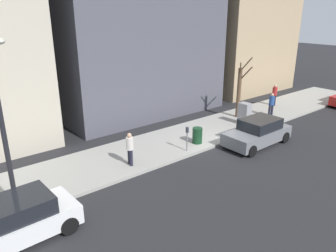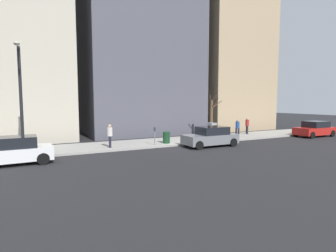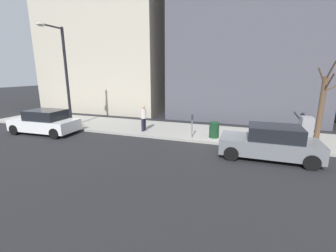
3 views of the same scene
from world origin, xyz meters
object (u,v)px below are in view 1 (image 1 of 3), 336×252
object	(u,v)px
trash_bin	(197,135)
streetlamp	(2,114)
parked_car_grey	(258,132)
parking_meter	(187,136)
pedestrian_midblock	(271,103)
pedestrian_far_corner	(130,147)
parked_car_white	(14,222)
bare_tree	(239,91)
pedestrian_near_meter	(275,94)
utility_box	(244,114)

from	to	relation	value
trash_bin	streetlamp	bearing A→B (deg)	93.57
parked_car_grey	parking_meter	distance (m)	4.29
pedestrian_midblock	pedestrian_far_corner	xyz separation A→B (m)	(-0.28, 12.01, 0.00)
parked_car_grey	parked_car_white	world-z (taller)	same
bare_tree	trash_bin	world-z (taller)	bare_tree
pedestrian_near_meter	pedestrian_far_corner	bearing A→B (deg)	-56.67
bare_tree	pedestrian_midblock	xyz separation A→B (m)	(-1.35, -1.96, -0.96)
utility_box	pedestrian_far_corner	world-z (taller)	pedestrian_far_corner
parked_car_white	utility_box	bearing A→B (deg)	-82.79
parked_car_grey	streetlamp	size ratio (longest dim) A/B	0.65
parked_car_grey	pedestrian_far_corner	world-z (taller)	pedestrian_far_corner
parking_meter	parked_car_grey	bearing A→B (deg)	-112.16
pedestrian_far_corner	trash_bin	bearing A→B (deg)	99.67
pedestrian_far_corner	utility_box	bearing A→B (deg)	102.47
parked_car_white	parked_car_grey	bearing A→B (deg)	-92.07
bare_tree	utility_box	bearing A→B (deg)	144.65
utility_box	trash_bin	xyz separation A→B (m)	(-0.40, 4.67, -0.25)
parked_car_grey	streetlamp	distance (m)	13.16
utility_box	parked_car_white	bearing A→B (deg)	99.37
parking_meter	pedestrian_far_corner	size ratio (longest dim) A/B	0.81
parking_meter	pedestrian_near_meter	xyz separation A→B (m)	(2.26, -11.32, 0.11)
parking_meter	parked_car_white	bearing A→B (deg)	100.09
parked_car_grey	utility_box	size ratio (longest dim) A/B	2.94
parked_car_grey	parked_car_white	bearing A→B (deg)	90.10
streetlamp	trash_bin	bearing A→B (deg)	-86.43
parking_meter	bare_tree	xyz separation A→B (m)	(2.12, -6.77, 1.07)
utility_box	pedestrian_midblock	xyz separation A→B (m)	(-0.08, -2.87, 0.24)
utility_box	bare_tree	bearing A→B (deg)	-35.35
pedestrian_midblock	parking_meter	bearing A→B (deg)	18.30
parked_car_white	utility_box	world-z (taller)	utility_box
pedestrian_far_corner	bare_tree	bearing A→B (deg)	109.44
pedestrian_midblock	pedestrian_far_corner	bearing A→B (deg)	14.57
parking_meter	trash_bin	world-z (taller)	parking_meter
utility_box	pedestrian_far_corner	xyz separation A→B (m)	(-0.36, 9.14, 0.24)
parking_meter	pedestrian_midblock	bearing A→B (deg)	-84.95
bare_tree	parking_meter	bearing A→B (deg)	107.40
parked_car_white	bare_tree	bearing A→B (deg)	-78.91
bare_tree	trash_bin	distance (m)	5.99
pedestrian_far_corner	pedestrian_near_meter	bearing A→B (deg)	107.13
pedestrian_far_corner	parked_car_grey	bearing A→B (deg)	84.00
bare_tree	trash_bin	xyz separation A→B (m)	(-1.67, 5.57, -1.45)
pedestrian_midblock	pedestrian_near_meter	bearing A→B (deg)	-136.90
parking_meter	streetlamp	xyz separation A→B (m)	(-0.17, 8.70, 3.04)
streetlamp	parking_meter	bearing A→B (deg)	-88.90
pedestrian_midblock	pedestrian_far_corner	size ratio (longest dim) A/B	1.00
parked_car_white	utility_box	xyz separation A→B (m)	(2.49, -15.06, 0.11)
utility_box	bare_tree	xyz separation A→B (m)	(1.27, -0.90, 1.20)
utility_box	pedestrian_far_corner	distance (m)	9.15
parked_car_grey	pedestrian_near_meter	distance (m)	8.32
parking_meter	pedestrian_far_corner	xyz separation A→B (m)	(0.49, 3.28, 0.11)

